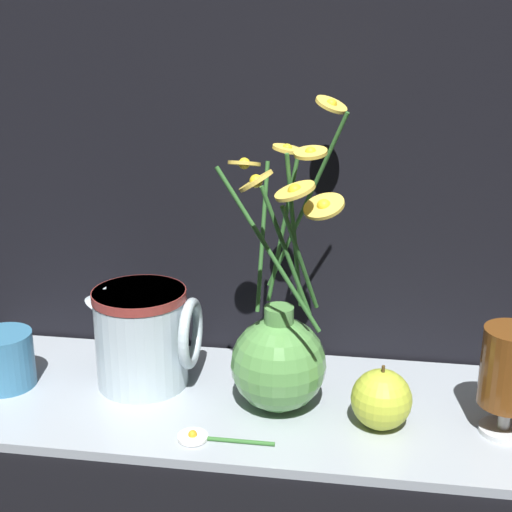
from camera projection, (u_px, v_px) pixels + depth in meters
ground_plane at (246, 407)px, 0.93m from camera, size 6.00×6.00×0.00m
shelf at (246, 403)px, 0.92m from camera, size 0.83×0.29×0.01m
vase_with_flowers at (279, 354)px, 0.88m from camera, size 0.15×0.26×0.38m
yellow_mug at (3, 359)px, 0.95m from camera, size 0.09×0.08×0.07m
ceramic_pitcher at (143, 333)px, 0.94m from camera, size 0.15×0.12×0.14m
tea_glass at (510, 370)px, 0.82m from camera, size 0.07×0.07×0.13m
orange_fruit at (381, 399)px, 0.85m from camera, size 0.07×0.07×0.08m
loose_daisy at (204, 438)px, 0.83m from camera, size 0.12×0.04×0.01m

